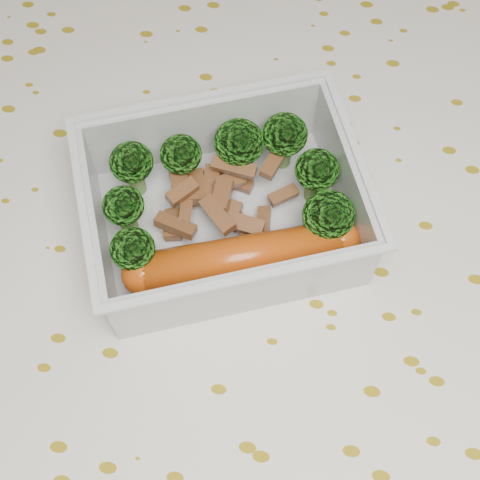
# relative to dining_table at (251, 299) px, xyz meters

# --- Properties ---
(ground_plane) EXTENTS (4.00, 4.00, 0.00)m
(ground_plane) POSITION_rel_dining_table_xyz_m (0.00, 0.00, -0.67)
(ground_plane) COLOR olive
(ground_plane) RESTS_ON ground
(dining_table) EXTENTS (1.40, 0.90, 0.75)m
(dining_table) POSITION_rel_dining_table_xyz_m (0.00, 0.00, 0.00)
(dining_table) COLOR brown
(dining_table) RESTS_ON ground
(tablecloth) EXTENTS (1.46, 0.96, 0.19)m
(tablecloth) POSITION_rel_dining_table_xyz_m (0.00, 0.00, 0.05)
(tablecloth) COLOR silver
(tablecloth) RESTS_ON dining_table
(lunch_container) EXTENTS (0.20, 0.18, 0.06)m
(lunch_container) POSITION_rel_dining_table_xyz_m (-0.02, 0.01, 0.11)
(lunch_container) COLOR silver
(lunch_container) RESTS_ON tablecloth
(broccoli_florets) EXTENTS (0.15, 0.12, 0.04)m
(broccoli_florets) POSITION_rel_dining_table_xyz_m (-0.02, 0.03, 0.12)
(broccoli_florets) COLOR #608C3F
(broccoli_florets) RESTS_ON lunch_container
(meat_pile) EXTENTS (0.09, 0.07, 0.03)m
(meat_pile) POSITION_rel_dining_table_xyz_m (-0.03, 0.02, 0.11)
(meat_pile) COLOR brown
(meat_pile) RESTS_ON lunch_container
(sausage) EXTENTS (0.14, 0.06, 0.03)m
(sausage) POSITION_rel_dining_table_xyz_m (-0.00, -0.02, 0.11)
(sausage) COLOR #AC400B
(sausage) RESTS_ON lunch_container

